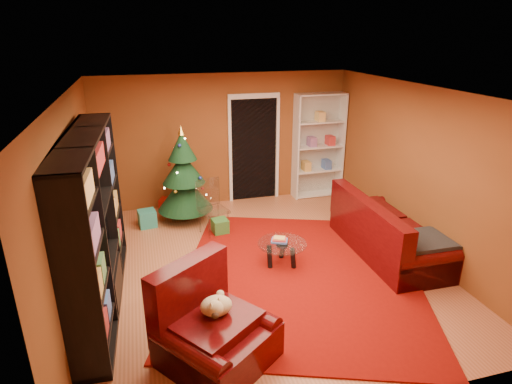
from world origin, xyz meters
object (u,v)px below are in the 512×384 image
object	(u,v)px
armchair	(217,327)
acrylic_chair	(213,211)
white_bookshelf	(318,146)
coffee_table	(282,254)
gift_box_red	(166,204)
christmas_tree	(184,175)
media_unit	(93,225)
gift_box_teal	(147,218)
rug	(300,275)
dog	(216,306)
sofa	(389,226)
gift_box_green	(220,226)

from	to	relation	value
armchair	acrylic_chair	xyz separation A→B (m)	(0.51, 3.08, -0.00)
white_bookshelf	coffee_table	bearing A→B (deg)	-122.73
gift_box_red	acrylic_chair	bearing A→B (deg)	-60.68
christmas_tree	coffee_table	world-z (taller)	christmas_tree
coffee_table	acrylic_chair	distance (m)	1.59
media_unit	acrylic_chair	world-z (taller)	media_unit
media_unit	white_bookshelf	bearing A→B (deg)	36.72
gift_box_teal	gift_box_red	size ratio (longest dim) A/B	1.28
armchair	christmas_tree	bearing A→B (deg)	51.88
rug	dog	world-z (taller)	dog
sofa	media_unit	bearing A→B (deg)	93.19
armchair	media_unit	bearing A→B (deg)	94.07
armchair	dog	bearing A→B (deg)	45.00
christmas_tree	gift_box_green	world-z (taller)	christmas_tree
gift_box_teal	media_unit	bearing A→B (deg)	-106.00
media_unit	gift_box_teal	size ratio (longest dim) A/B	9.61
christmas_tree	media_unit	bearing A→B (deg)	-119.98
rug	coffee_table	size ratio (longest dim) A/B	5.30
media_unit	coffee_table	bearing A→B (deg)	8.22
gift_box_red	armchair	distance (m)	4.39
gift_box_red	acrylic_chair	size ratio (longest dim) A/B	0.27
gift_box_green	acrylic_chair	size ratio (longest dim) A/B	0.30
rug	media_unit	distance (m)	2.93
gift_box_teal	armchair	world-z (taller)	armchair
dog	coffee_table	xyz separation A→B (m)	(1.29, 1.65, -0.46)
gift_box_green	coffee_table	bearing A→B (deg)	-62.48
dog	coffee_table	size ratio (longest dim) A/B	0.54
gift_box_teal	acrylic_chair	size ratio (longest dim) A/B	0.35
media_unit	sofa	distance (m)	4.35
gift_box_teal	gift_box_green	distance (m)	1.38
gift_box_green	sofa	xyz separation A→B (m)	(2.44, -1.41, 0.34)
christmas_tree	gift_box_green	size ratio (longest dim) A/B	6.85
rug	gift_box_teal	size ratio (longest dim) A/B	12.92
rug	armchair	size ratio (longest dim) A/B	3.49
christmas_tree	gift_box_red	world-z (taller)	christmas_tree
gift_box_green	christmas_tree	bearing A→B (deg)	123.89
white_bookshelf	gift_box_teal	bearing A→B (deg)	-169.85
media_unit	coffee_table	world-z (taller)	media_unit
gift_box_teal	dog	size ratio (longest dim) A/B	0.75
media_unit	armchair	size ratio (longest dim) A/B	2.60
coffee_table	armchair	bearing A→B (deg)	-127.08
gift_box_green	acrylic_chair	world-z (taller)	acrylic_chair
coffee_table	sofa	bearing A→B (deg)	-2.69
rug	media_unit	size ratio (longest dim) A/B	1.34
sofa	armchair	bearing A→B (deg)	119.08
gift_box_red	dog	size ratio (longest dim) A/B	0.59
coffee_table	acrylic_chair	size ratio (longest dim) A/B	0.85
white_bookshelf	gift_box_green	bearing A→B (deg)	-151.52
media_unit	gift_box_green	size ratio (longest dim) A/B	11.02
sofa	white_bookshelf	bearing A→B (deg)	2.21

